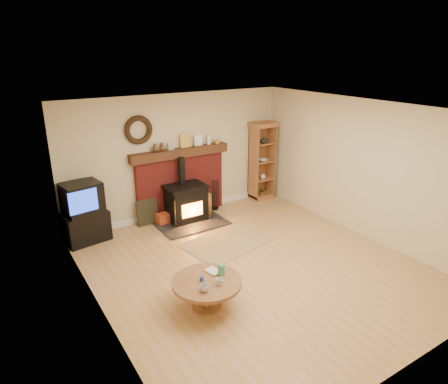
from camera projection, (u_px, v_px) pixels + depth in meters
ground at (254, 266)px, 6.70m from camera, size 5.50×5.50×0.00m
room_shell at (252, 167)px, 6.18m from camera, size 5.02×5.52×2.61m
chimney_breast at (181, 179)px, 8.55m from camera, size 2.20×0.22×1.78m
wood_stove at (187, 204)px, 8.34m from camera, size 1.40×1.00×1.34m
area_rug at (227, 242)px, 7.51m from camera, size 1.73×1.34×0.01m
tv_unit at (84, 214)px, 7.41m from camera, size 0.86×0.66×1.16m
curio_cabinet at (261, 161)px, 9.46m from camera, size 0.59×0.43×1.85m
firelog_box at (165, 218)px, 8.31m from camera, size 0.37×0.24×0.22m
leaning_painting at (147, 212)px, 8.21m from camera, size 0.45×0.12×0.53m
fire_tools at (215, 203)px, 9.01m from camera, size 0.19×0.16×0.70m
coffee_table at (207, 286)px, 5.54m from camera, size 0.98×0.98×0.58m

